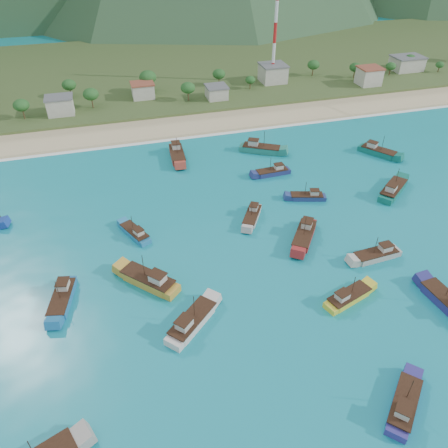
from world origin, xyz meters
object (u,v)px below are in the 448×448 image
object	(u,v)px
boat_0	(393,190)
boat_22	(149,281)
boat_12	(304,236)
boat_19	(62,299)
boat_33	(307,197)
boat_28	(272,172)
boat_4	(252,217)
boat_10	(376,255)
boat_16	(260,149)
boat_2	(177,155)
boat_13	(135,233)
boat_17	(192,322)
boat_14	(448,303)
boat_18	(348,298)
boat_32	(404,405)
boat_31	(378,152)
radio_tower	(276,22)

from	to	relation	value
boat_0	boat_22	xyz separation A→B (m)	(-64.25, -16.01, 0.03)
boat_0	boat_12	xyz separation A→B (m)	(-29.45, -11.07, -0.05)
boat_19	boat_33	world-z (taller)	boat_19
boat_12	boat_22	bearing A→B (deg)	44.21
boat_33	boat_28	bearing A→B (deg)	32.38
boat_4	boat_10	bearing A→B (deg)	166.19
boat_16	boat_28	world-z (taller)	boat_16
boat_2	boat_0	bearing A→B (deg)	149.29
boat_13	boat_4	bearing A→B (deg)	-27.86
boat_12	boat_16	distance (m)	42.18
boat_2	boat_17	size ratio (longest dim) A/B	1.15
boat_16	boat_22	world-z (taller)	boat_22
boat_14	boat_16	xyz separation A→B (m)	(-12.07, 67.54, 0.05)
boat_17	boat_19	size ratio (longest dim) A/B	0.97
boat_18	boat_28	bearing A→B (deg)	157.71
boat_2	boat_14	distance (m)	79.55
boat_10	boat_32	bearing A→B (deg)	150.95
boat_10	boat_18	size ratio (longest dim) A/B	1.01
boat_19	boat_31	distance (m)	95.48
boat_2	boat_28	size ratio (longest dim) A/B	1.28
boat_13	boat_32	distance (m)	61.77
boat_2	boat_33	xyz separation A→B (m)	(27.07, -30.49, -0.36)
boat_0	boat_13	distance (m)	65.11
boat_10	boat_16	xyz separation A→B (m)	(-6.93, 51.97, 0.20)
boat_17	boat_32	xyz separation A→B (m)	(26.40, -23.65, -0.10)
boat_18	boat_13	bearing A→B (deg)	-148.86
boat_2	boat_4	world-z (taller)	boat_2
boat_0	boat_28	distance (m)	31.24
boat_4	boat_16	bearing A→B (deg)	-81.84
boat_12	boat_16	bearing A→B (deg)	-60.46
boat_28	boat_33	size ratio (longest dim) A/B	1.05
boat_0	boat_17	xyz separation A→B (m)	(-58.53, -28.36, -0.06)
boat_14	boat_19	distance (m)	70.85
boat_0	boat_17	distance (m)	65.04
boat_32	boat_14	bearing A→B (deg)	84.18
boat_13	boat_16	world-z (taller)	boat_16
boat_17	boat_4	bearing A→B (deg)	100.86
boat_0	boat_32	bearing A→B (deg)	-69.75
boat_13	boat_17	size ratio (longest dim) A/B	0.86
boat_14	boat_16	size ratio (longest dim) A/B	0.97
boat_12	boat_19	size ratio (longest dim) A/B	1.02
boat_16	boat_19	xyz separation A→B (m)	(-55.75, -47.04, -0.16)
boat_32	boat_2	bearing A→B (deg)	147.33
boat_33	boat_4	bearing A→B (deg)	121.24
boat_28	boat_32	xyz separation A→B (m)	(-6.13, -69.33, 0.11)
boat_18	boat_33	xyz separation A→B (m)	(7.28, 33.84, -0.12)
boat_16	boat_32	size ratio (longest dim) A/B	1.26
radio_tower	boat_13	size ratio (longest dim) A/B	4.73
boat_0	boat_33	bearing A→B (deg)	-136.98
boat_31	boat_28	bearing A→B (deg)	-30.99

